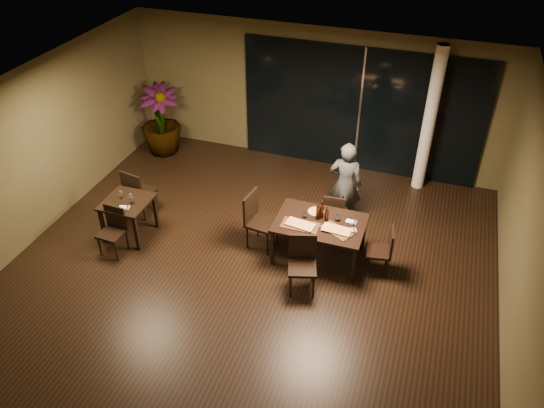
{
  "coord_description": "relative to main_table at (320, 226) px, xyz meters",
  "views": [
    {
      "loc": [
        2.5,
        -6.12,
        6.12
      ],
      "look_at": [
        0.21,
        0.64,
        1.05
      ],
      "focal_mm": 35.0,
      "sensor_mm": 36.0,
      "label": 1
    }
  ],
  "objects": [
    {
      "name": "ground",
      "position": [
        -1.0,
        -0.8,
        -0.68
      ],
      "size": [
        8.0,
        8.0,
        0.0
      ],
      "primitive_type": "plane",
      "color": "black",
      "rests_on": "ground"
    },
    {
      "name": "wall_back",
      "position": [
        -1.0,
        3.25,
        0.82
      ],
      "size": [
        8.0,
        0.1,
        3.0
      ],
      "primitive_type": "cube",
      "color": "#4D4629",
      "rests_on": "ground"
    },
    {
      "name": "wall_left",
      "position": [
        -5.05,
        -0.8,
        0.82
      ],
      "size": [
        0.1,
        8.0,
        3.0
      ],
      "primitive_type": "cube",
      "color": "#4D4629",
      "rests_on": "ground"
    },
    {
      "name": "wall_right",
      "position": [
        3.05,
        -0.8,
        0.82
      ],
      "size": [
        0.1,
        8.0,
        3.0
      ],
      "primitive_type": "cube",
      "color": "#4D4629",
      "rests_on": "ground"
    },
    {
      "name": "ceiling",
      "position": [
        -1.0,
        -0.8,
        2.34
      ],
      "size": [
        8.0,
        8.0,
        0.04
      ],
      "primitive_type": "cube",
      "color": "silver",
      "rests_on": "wall_back"
    },
    {
      "name": "window_panel",
      "position": [
        0.0,
        3.16,
        0.67
      ],
      "size": [
        5.0,
        0.06,
        2.7
      ],
      "primitive_type": "cube",
      "color": "black",
      "rests_on": "ground"
    },
    {
      "name": "column",
      "position": [
        1.4,
        2.85,
        0.82
      ],
      "size": [
        0.24,
        0.24,
        3.0
      ],
      "primitive_type": "cylinder",
      "color": "white",
      "rests_on": "ground"
    },
    {
      "name": "main_table",
      "position": [
        0.0,
        0.0,
        0.0
      ],
      "size": [
        1.5,
        1.0,
        0.75
      ],
      "color": "black",
      "rests_on": "ground"
    },
    {
      "name": "side_table",
      "position": [
        -3.4,
        -0.5,
        -0.05
      ],
      "size": [
        0.8,
        0.8,
        0.75
      ],
      "color": "black",
      "rests_on": "ground"
    },
    {
      "name": "chair_main_far",
      "position": [
        0.09,
        0.72,
        -0.19
      ],
      "size": [
        0.42,
        0.42,
        0.86
      ],
      "rotation": [
        0.0,
        0.0,
        3.2
      ],
      "color": "black",
      "rests_on": "ground"
    },
    {
      "name": "chair_main_near",
      "position": [
        -0.08,
        -0.78,
        -0.14
      ],
      "size": [
        0.55,
        0.55,
        0.96
      ],
      "rotation": [
        0.0,
        0.0,
        0.3
      ],
      "color": "black",
      "rests_on": "ground"
    },
    {
      "name": "chair_main_left",
      "position": [
        -1.12,
        -0.01,
        -0.09
      ],
      "size": [
        0.55,
        0.55,
        1.05
      ],
      "rotation": [
        0.0,
        0.0,
        1.44
      ],
      "color": "black",
      "rests_on": "ground"
    },
    {
      "name": "chair_main_right",
      "position": [
        1.09,
        -0.01,
        -0.19
      ],
      "size": [
        0.46,
        0.46,
        0.86
      ],
      "rotation": [
        0.0,
        0.0,
        -1.41
      ],
      "color": "black",
      "rests_on": "ground"
    },
    {
      "name": "chair_side_far",
      "position": [
        -3.56,
        0.08,
        -0.12
      ],
      "size": [
        0.54,
        0.54,
        1.0
      ],
      "rotation": [
        0.0,
        0.0,
        2.97
      ],
      "color": "black",
      "rests_on": "ground"
    },
    {
      "name": "chair_side_near",
      "position": [
        -3.42,
        -0.97,
        -0.18
      ],
      "size": [
        0.43,
        0.43,
        0.88
      ],
      "rotation": [
        0.0,
        0.0,
        -0.05
      ],
      "color": "black",
      "rests_on": "ground"
    },
    {
      "name": "diner",
      "position": [
        0.17,
        1.15,
        0.16
      ],
      "size": [
        0.58,
        0.4,
        1.67
      ],
      "primitive_type": "imported",
      "rotation": [
        0.0,
        0.0,
        3.19
      ],
      "color": "#2D3032",
      "rests_on": "ground"
    },
    {
      "name": "potted_plant",
      "position": [
        -4.32,
        2.44,
        0.12
      ],
      "size": [
        1.19,
        1.19,
        1.59
      ],
      "primitive_type": "imported",
      "rotation": [
        0.0,
        0.0,
        0.56
      ],
      "color": "#214C19",
      "rests_on": "ground"
    },
    {
      "name": "pizza_board_left",
      "position": [
        -0.29,
        -0.2,
        0.08
      ],
      "size": [
        0.62,
        0.31,
        0.01
      ],
      "primitive_type": "cube",
      "rotation": [
        0.0,
        0.0,
        0.01
      ],
      "color": "#402514",
      "rests_on": "main_table"
    },
    {
      "name": "pizza_board_right",
      "position": [
        0.31,
        -0.15,
        0.08
      ],
      "size": [
        0.59,
        0.48,
        0.01
      ],
      "primitive_type": "cube",
      "rotation": [
        0.0,
        0.0,
        -0.5
      ],
      "color": "#442D16",
      "rests_on": "main_table"
    },
    {
      "name": "oblong_pizza_left",
      "position": [
        -0.29,
        -0.2,
        0.1
      ],
      "size": [
        0.49,
        0.28,
        0.02
      ],
      "primitive_type": null,
      "rotation": [
        0.0,
        0.0,
        -0.15
      ],
      "color": "maroon",
      "rests_on": "pizza_board_left"
    },
    {
      "name": "oblong_pizza_right",
      "position": [
        0.31,
        -0.15,
        0.1
      ],
      "size": [
        0.47,
        0.24,
        0.02
      ],
      "primitive_type": null,
      "rotation": [
        0.0,
        0.0,
        -0.07
      ],
      "color": "maroon",
      "rests_on": "pizza_board_right"
    },
    {
      "name": "round_pizza",
      "position": [
        -0.14,
        0.25,
        0.08
      ],
      "size": [
        0.27,
        0.27,
        0.01
      ],
      "primitive_type": "cylinder",
      "color": "#AF1E13",
      "rests_on": "main_table"
    },
    {
      "name": "bottle_a",
      "position": [
        -0.06,
        0.08,
        0.24
      ],
      "size": [
        0.07,
        0.07,
        0.33
      ],
      "primitive_type": null,
      "color": "black",
      "rests_on": "main_table"
    },
    {
      "name": "bottle_b",
      "position": [
        0.09,
        0.06,
        0.22
      ],
      "size": [
        0.06,
        0.06,
        0.29
      ],
      "primitive_type": null,
      "color": "black",
      "rests_on": "main_table"
    },
    {
      "name": "bottle_c",
      "position": [
        -0.02,
        0.13,
        0.25
      ],
      "size": [
        0.08,
        0.08,
        0.34
      ],
      "primitive_type": null,
      "color": "black",
      "rests_on": "main_table"
    },
    {
      "name": "tumbler_left",
      "position": [
        -0.28,
        0.05,
        0.12
      ],
      "size": [
        0.07,
        0.07,
        0.09
      ],
      "primitive_type": "cylinder",
      "color": "white",
      "rests_on": "main_table"
    },
    {
      "name": "tumbler_right",
      "position": [
        0.26,
        0.14,
        0.12
      ],
      "size": [
        0.08,
        0.08,
        0.1
      ],
      "primitive_type": "cylinder",
      "color": "white",
      "rests_on": "main_table"
    },
    {
      "name": "napkin_near",
      "position": [
        0.53,
        -0.06,
        0.08
      ],
      "size": [
        0.21,
        0.17,
        0.01
      ],
      "primitive_type": "cube",
      "rotation": [
        0.0,
        0.0,
        0.43
      ],
      "color": "silver",
      "rests_on": "main_table"
    },
    {
      "name": "napkin_far",
      "position": [
        0.49,
        0.17,
        0.08
      ],
      "size": [
        0.19,
        0.11,
        0.01
      ],
      "primitive_type": "cube",
      "rotation": [
        0.0,
        0.0,
        -0.08
      ],
      "color": "silver",
      "rests_on": "main_table"
    },
    {
      "name": "wine_glass_a",
      "position": [
        -3.52,
        -0.45,
        0.15
      ],
      "size": [
        0.07,
        0.07,
        0.16
      ],
      "primitive_type": null,
      "color": "white",
      "rests_on": "side_table"
    },
    {
      "name": "wine_glass_b",
      "position": [
        -3.27,
        -0.53,
        0.17
      ],
      "size": [
        0.09,
        0.09,
        0.19
      ],
      "primitive_type": null,
      "color": "white",
      "rests_on": "side_table"
    },
    {
      "name": "side_napkin",
      "position": [
        -3.32,
        -0.7,
        0.08
      ],
      "size": [
        0.2,
        0.15,
        0.01
      ],
      "primitive_type": "cube",
      "rotation": [
        0.0,
        0.0,
        0.25
      ],
      "color": "white",
      "rests_on": "side_table"
    }
  ]
}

